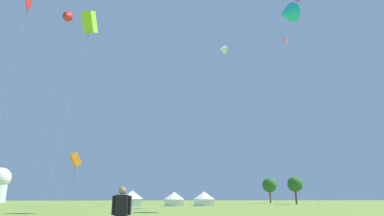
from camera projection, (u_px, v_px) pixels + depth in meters
kite_pink_box at (286, 42)px, 71.82m from camera, size 1.13×2.33×36.66m
kite_red_delta at (67, 16)px, 61.07m from camera, size 3.06×3.10×36.68m
kite_cyan_delta at (287, 13)px, 39.61m from camera, size 3.37×3.05×25.30m
kite_red_diamond at (28, 6)px, 49.42m from camera, size 1.25×3.77×32.29m
kite_white_delta at (222, 50)px, 67.98m from camera, size 3.67×2.48×33.33m
kite_lime_box at (89, 23)px, 33.96m from camera, size 3.18×2.32×20.91m
kite_orange_box at (76, 160)px, 55.90m from camera, size 3.48×3.33×9.31m
festival_tent_right at (132, 197)px, 57.68m from camera, size 4.24×4.24×2.76m
festival_tent_center at (174, 198)px, 58.92m from camera, size 3.90×3.90×2.54m
festival_tent_left at (204, 198)px, 59.86m from camera, size 4.03×4.03×2.62m
tree_distant_left at (295, 184)px, 74.17m from camera, size 3.50×3.50×6.30m
tree_distant_right at (269, 185)px, 92.12m from camera, size 4.20×4.20×7.16m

